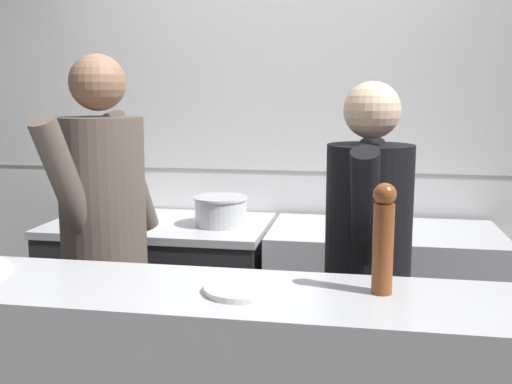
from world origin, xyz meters
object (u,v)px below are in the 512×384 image
at_px(chef_head_cook, 104,241).
at_px(pepper_mill, 383,236).
at_px(oven_range, 162,301).
at_px(sauce_pot, 221,210).
at_px(chef_sous, 367,269).
at_px(plated_dish_appetiser, 243,289).
at_px(stock_pot, 117,201).

bearing_deg(chef_head_cook, pepper_mill, -15.42).
distance_m(oven_range, pepper_mill, 1.91).
bearing_deg(oven_range, chef_head_cook, -89.57).
xyz_separation_m(sauce_pot, chef_sous, (0.76, -0.70, -0.07)).
bearing_deg(sauce_pot, chef_head_cook, -116.50).
xyz_separation_m(sauce_pot, chef_head_cook, (-0.35, -0.69, -0.01)).
xyz_separation_m(sauce_pot, plated_dish_appetiser, (0.39, -1.37, 0.04)).
height_order(oven_range, sauce_pot, sauce_pot).
height_order(sauce_pot, chef_sous, chef_sous).
bearing_deg(plated_dish_appetiser, stock_pot, 125.49).
bearing_deg(sauce_pot, oven_range, 174.66).
height_order(sauce_pot, pepper_mill, pepper_mill).
bearing_deg(plated_dish_appetiser, chef_sous, 61.13).
bearing_deg(chef_sous, oven_range, 150.90).
height_order(oven_range, plated_dish_appetiser, plated_dish_appetiser).
bearing_deg(chef_sous, chef_head_cook, -176.03).
height_order(sauce_pot, chef_head_cook, chef_head_cook).
relative_size(oven_range, stock_pot, 4.30).
bearing_deg(sauce_pot, pepper_mill, -58.75).
bearing_deg(stock_pot, pepper_mill, -43.49).
bearing_deg(oven_range, pepper_mill, -49.51).
bearing_deg(stock_pot, chef_head_cook, -71.23).
height_order(stock_pot, sauce_pot, stock_pot).
height_order(stock_pot, chef_sous, chef_sous).
bearing_deg(stock_pot, oven_range, 9.52).
height_order(pepper_mill, chef_head_cook, chef_head_cook).
xyz_separation_m(plated_dish_appetiser, pepper_mill, (0.40, 0.06, 0.16)).
height_order(stock_pot, chef_head_cook, chef_head_cook).
relative_size(sauce_pot, plated_dish_appetiser, 1.25).
height_order(chef_head_cook, chef_sous, chef_head_cook).
bearing_deg(stock_pot, chef_sous, -27.41).
relative_size(stock_pot, sauce_pot, 0.96).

